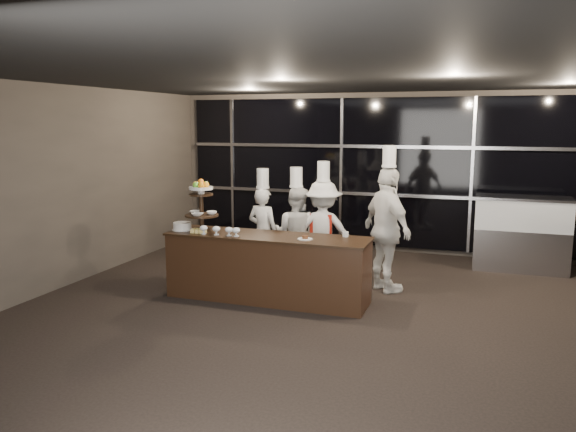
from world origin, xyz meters
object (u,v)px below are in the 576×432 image
(buffet_counter, at_px, (267,267))
(chef_a, at_px, (263,230))
(display_stand, at_px, (201,202))
(chef_c, at_px, (323,231))
(layer_cake, at_px, (182,226))
(chef_d, at_px, (387,229))
(chef_b, at_px, (296,233))
(display_case, at_px, (521,230))

(buffet_counter, distance_m, chef_a, 1.21)
(display_stand, height_order, chef_c, chef_c)
(layer_cake, height_order, chef_d, chef_d)
(layer_cake, xyz_separation_m, chef_c, (1.77, 1.18, -0.18))
(chef_a, relative_size, chef_c, 0.93)
(buffet_counter, xyz_separation_m, chef_b, (0.07, 1.06, 0.29))
(display_stand, bearing_deg, display_case, 33.16)
(display_case, xyz_separation_m, chef_c, (-2.94, -1.75, 0.11))
(chef_b, height_order, chef_d, chef_d)
(display_case, bearing_deg, chef_a, -155.06)
(buffet_counter, xyz_separation_m, chef_c, (0.48, 1.13, 0.33))
(display_stand, distance_m, chef_c, 1.94)
(chef_a, distance_m, chef_c, 0.97)
(layer_cake, xyz_separation_m, chef_b, (1.36, 1.11, -0.22))
(display_stand, height_order, display_case, display_stand)
(display_stand, bearing_deg, layer_cake, -170.24)
(display_case, relative_size, chef_d, 0.71)
(layer_cake, distance_m, chef_c, 2.13)
(display_stand, height_order, layer_cake, display_stand)
(layer_cake, distance_m, display_case, 5.55)
(chef_b, bearing_deg, chef_a, 179.29)
(chef_a, relative_size, chef_d, 0.82)
(chef_b, bearing_deg, layer_cake, -140.66)
(display_stand, relative_size, chef_d, 0.35)
(chef_b, xyz_separation_m, chef_d, (1.43, -0.11, 0.17))
(display_stand, bearing_deg, chef_c, 37.37)
(buffet_counter, relative_size, display_case, 1.89)
(buffet_counter, relative_size, chef_d, 1.33)
(buffet_counter, xyz_separation_m, display_stand, (-1.00, -0.00, 0.87))
(chef_c, bearing_deg, display_case, 30.86)
(chef_a, xyz_separation_m, chef_d, (1.98, -0.12, 0.17))
(buffet_counter, height_order, chef_b, chef_b)
(chef_b, distance_m, chef_c, 0.42)
(chef_c, relative_size, chef_d, 0.88)
(buffet_counter, relative_size, display_stand, 3.81)
(buffet_counter, height_order, chef_d, chef_d)
(display_case, height_order, chef_c, chef_c)
(chef_b, bearing_deg, buffet_counter, -93.64)
(display_stand, relative_size, display_case, 0.50)
(chef_a, bearing_deg, display_stand, -115.63)
(layer_cake, xyz_separation_m, chef_a, (0.80, 1.12, -0.22))
(chef_c, distance_m, chef_d, 1.04)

